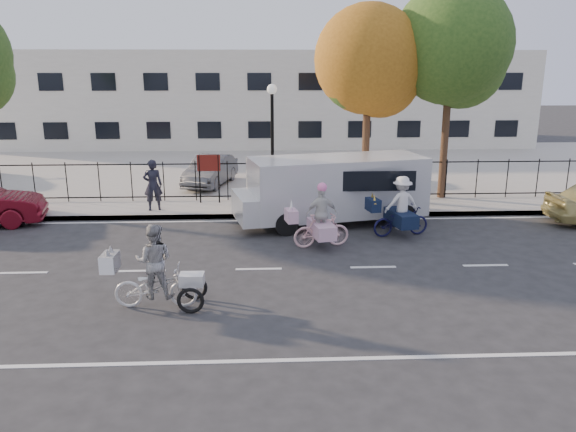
{
  "coord_description": "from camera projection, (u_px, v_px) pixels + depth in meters",
  "views": [
    {
      "loc": [
        0.13,
        -13.74,
        5.12
      ],
      "look_at": [
        0.82,
        1.2,
        1.1
      ],
      "focal_mm": 35.0,
      "sensor_mm": 36.0,
      "label": 1
    }
  ],
  "objects": [
    {
      "name": "lamppost",
      "position": [
        272.0,
        123.0,
        20.35
      ],
      "size": [
        0.36,
        0.36,
        4.33
      ],
      "color": "black",
      "rests_on": "sidewalk"
    },
    {
      "name": "tree_east",
      "position": [
        454.0,
        50.0,
        20.52
      ],
      "size": [
        4.41,
        4.41,
        8.08
      ],
      "color": "#442D1D",
      "rests_on": "ground"
    },
    {
      "name": "street_sign",
      "position": [
        209.0,
        169.0,
        20.69
      ],
      "size": [
        0.85,
        0.06,
        1.8
      ],
      "color": "black",
      "rests_on": "sidewalk"
    },
    {
      "name": "tree_mid",
      "position": [
        372.0,
        65.0,
        20.52
      ],
      "size": [
        4.0,
        4.0,
        7.33
      ],
      "color": "#442D1D",
      "rests_on": "ground"
    },
    {
      "name": "lot_car_c",
      "position": [
        211.0,
        171.0,
        23.94
      ],
      "size": [
        2.22,
        4.0,
        1.25
      ],
      "primitive_type": "imported",
      "rotation": [
        0.0,
        0.0,
        -0.25
      ],
      "color": "#484B4F",
      "rests_on": "parking_lot"
    },
    {
      "name": "bull_bike",
      "position": [
        400.0,
        212.0,
        17.26
      ],
      "size": [
        2.07,
        1.44,
        1.87
      ],
      "rotation": [
        0.0,
        0.0,
        1.77
      ],
      "color": "#0F0F34",
      "rests_on": "ground"
    },
    {
      "name": "road_markings",
      "position": [
        259.0,
        269.0,
        14.57
      ],
      "size": [
        60.0,
        9.52,
        0.01
      ],
      "primitive_type": null,
      "color": "silver",
      "rests_on": "ground"
    },
    {
      "name": "building",
      "position": [
        260.0,
        98.0,
        37.91
      ],
      "size": [
        34.0,
        10.0,
        6.0
      ],
      "primitive_type": "cube",
      "color": "silver",
      "rests_on": "ground"
    },
    {
      "name": "ground",
      "position": [
        259.0,
        269.0,
        14.58
      ],
      "size": [
        120.0,
        120.0,
        0.0
      ],
      "primitive_type": "plane",
      "color": "#333334"
    },
    {
      "name": "white_van",
      "position": [
        334.0,
        187.0,
        18.54
      ],
      "size": [
        6.61,
        3.3,
        2.22
      ],
      "rotation": [
        0.0,
        0.0,
        0.22
      ],
      "color": "silver",
      "rests_on": "ground"
    },
    {
      "name": "sidewalk",
      "position": [
        259.0,
        209.0,
        20.44
      ],
      "size": [
        60.0,
        2.2,
        0.15
      ],
      "primitive_type": "cube",
      "color": "#A8A399",
      "rests_on": "ground"
    },
    {
      "name": "curb",
      "position": [
        259.0,
        216.0,
        19.43
      ],
      "size": [
        60.0,
        0.1,
        0.15
      ],
      "primitive_type": "cube",
      "color": "#A8A399",
      "rests_on": "ground"
    },
    {
      "name": "parking_lot",
      "position": [
        260.0,
        166.0,
        29.03
      ],
      "size": [
        60.0,
        15.6,
        0.15
      ],
      "primitive_type": "cube",
      "color": "#A8A399",
      "rests_on": "ground"
    },
    {
      "name": "iron_fence",
      "position": [
        259.0,
        180.0,
        21.29
      ],
      "size": [
        58.0,
        0.06,
        1.5
      ],
      "primitive_type": null,
      "color": "black",
      "rests_on": "sidewalk"
    },
    {
      "name": "zebra_trike",
      "position": [
        155.0,
        276.0,
        12.12
      ],
      "size": [
        2.19,
        0.83,
        1.88
      ],
      "rotation": [
        0.0,
        0.0,
        1.55
      ],
      "color": "silver",
      "rests_on": "ground"
    },
    {
      "name": "unicorn_bike",
      "position": [
        320.0,
        224.0,
        16.18
      ],
      "size": [
        1.94,
        1.37,
        1.91
      ],
      "rotation": [
        0.0,
        0.0,
        1.75
      ],
      "color": "#FFC2C4",
      "rests_on": "ground"
    },
    {
      "name": "lot_car_d",
      "position": [
        360.0,
        167.0,
        24.61
      ],
      "size": [
        1.68,
        3.93,
        1.32
      ],
      "primitive_type": "imported",
      "rotation": [
        0.0,
        0.0,
        -0.03
      ],
      "color": "#9FA2A6",
      "rests_on": "parking_lot"
    },
    {
      "name": "pedestrian",
      "position": [
        153.0,
        185.0,
        19.7
      ],
      "size": [
        0.74,
        0.57,
        1.81
      ],
      "primitive_type": "imported",
      "rotation": [
        0.0,
        0.0,
        3.36
      ],
      "color": "black",
      "rests_on": "sidewalk"
    }
  ]
}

